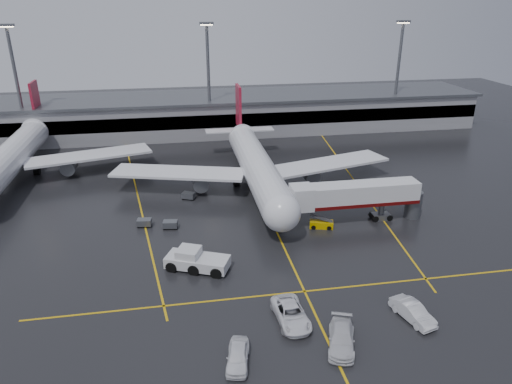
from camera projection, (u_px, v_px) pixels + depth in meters
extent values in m
plane|color=black|center=(267.00, 210.00, 72.67)|extent=(220.00, 220.00, 0.00)
cube|color=gold|center=(267.00, 210.00, 72.66)|extent=(0.25, 90.00, 0.02)
cube|color=gold|center=(305.00, 291.00, 52.66)|extent=(60.00, 0.25, 0.02)
cube|color=gold|center=(137.00, 194.00, 78.56)|extent=(9.99, 69.35, 0.02)
cube|color=gold|center=(354.00, 180.00, 84.63)|extent=(7.57, 69.64, 0.02)
cube|color=gray|center=(229.00, 114.00, 114.77)|extent=(120.00, 18.00, 8.00)
cube|color=black|center=(233.00, 121.00, 106.58)|extent=(120.00, 0.40, 3.00)
cube|color=#595B60|center=(228.00, 96.00, 113.12)|extent=(122.00, 19.00, 0.60)
cylinder|color=#595B60|center=(18.00, 89.00, 98.86)|extent=(0.70, 0.70, 25.00)
cube|color=#595B60|center=(6.00, 25.00, 93.98)|extent=(3.00, 1.20, 0.50)
cube|color=#FFE5B2|center=(6.00, 27.00, 94.09)|extent=(2.60, 0.90, 0.20)
cylinder|color=#595B60|center=(209.00, 83.00, 105.25)|extent=(0.70, 0.70, 25.00)
cube|color=#595B60|center=(206.00, 23.00, 100.37)|extent=(3.00, 1.20, 0.50)
cube|color=#FFE5B2|center=(206.00, 25.00, 100.49)|extent=(2.60, 0.90, 0.20)
cylinder|color=#595B60|center=(397.00, 78.00, 112.45)|extent=(0.70, 0.70, 25.00)
cube|color=#595B60|center=(404.00, 21.00, 107.57)|extent=(3.00, 1.20, 0.50)
cube|color=#FFE5B2|center=(403.00, 23.00, 107.68)|extent=(2.60, 0.90, 0.20)
cylinder|color=silver|center=(257.00, 167.00, 78.33)|extent=(5.20, 36.00, 5.20)
sphere|color=silver|center=(281.00, 213.00, 61.96)|extent=(5.20, 5.20, 5.20)
cone|color=silver|center=(240.00, 131.00, 97.19)|extent=(4.94, 8.00, 4.94)
cube|color=maroon|center=(239.00, 106.00, 96.22)|extent=(0.50, 5.50, 8.50)
cube|color=silver|center=(240.00, 130.00, 97.11)|extent=(14.00, 3.00, 0.25)
cube|color=silver|center=(178.00, 172.00, 78.37)|extent=(22.80, 11.83, 0.40)
cube|color=silver|center=(328.00, 164.00, 82.53)|extent=(22.80, 11.83, 0.40)
cylinder|color=#595B60|center=(200.00, 181.00, 78.56)|extent=(2.60, 4.50, 2.60)
cylinder|color=#595B60|center=(310.00, 174.00, 81.60)|extent=(2.60, 4.50, 2.60)
cylinder|color=#595B60|center=(276.00, 224.00, 65.92)|extent=(0.56, 0.56, 2.00)
cylinder|color=#595B60|center=(236.00, 180.00, 81.77)|extent=(0.56, 0.56, 2.00)
cylinder|color=#595B60|center=(272.00, 178.00, 82.80)|extent=(0.56, 0.56, 2.00)
cylinder|color=black|center=(276.00, 228.00, 66.13)|extent=(0.40, 1.10, 1.10)
cylinder|color=black|center=(236.00, 182.00, 81.94)|extent=(1.00, 1.40, 1.40)
cylinder|color=black|center=(272.00, 180.00, 82.97)|extent=(1.00, 1.40, 1.40)
cylinder|color=silver|center=(10.00, 159.00, 82.52)|extent=(5.20, 36.00, 5.20)
cone|color=silver|center=(39.00, 125.00, 101.39)|extent=(4.94, 8.00, 4.94)
cube|color=maroon|center=(36.00, 102.00, 100.41)|extent=(0.50, 5.50, 8.50)
cube|color=silver|center=(38.00, 125.00, 101.31)|extent=(14.00, 3.00, 0.25)
cube|color=silver|center=(89.00, 155.00, 86.73)|extent=(22.80, 11.83, 0.40)
cylinder|color=#595B60|center=(69.00, 166.00, 85.80)|extent=(2.60, 4.50, 2.60)
cylinder|color=#595B60|center=(37.00, 169.00, 86.99)|extent=(0.56, 0.56, 2.00)
cylinder|color=black|center=(0.00, 173.00, 86.14)|extent=(1.00, 1.40, 1.40)
cylinder|color=black|center=(37.00, 171.00, 87.16)|extent=(1.00, 1.40, 1.40)
cube|color=silver|center=(357.00, 193.00, 67.44)|extent=(18.00, 3.20, 3.00)
cube|color=#500606|center=(356.00, 202.00, 67.94)|extent=(18.00, 3.30, 0.50)
cube|color=silver|center=(302.00, 197.00, 66.13)|extent=(3.00, 3.40, 3.30)
cylinder|color=#595B60|center=(381.00, 210.00, 69.19)|extent=(0.80, 0.80, 3.00)
cube|color=#595B60|center=(381.00, 216.00, 69.60)|extent=(2.60, 1.60, 0.90)
cylinder|color=#595B60|center=(413.00, 204.00, 69.80)|extent=(2.40, 2.40, 4.00)
cylinder|color=black|center=(373.00, 217.00, 69.42)|extent=(0.90, 1.80, 0.90)
cylinder|color=black|center=(388.00, 216.00, 69.77)|extent=(0.90, 1.80, 0.90)
cube|color=silver|center=(198.00, 262.00, 56.71)|extent=(8.14, 5.79, 1.30)
cube|color=silver|center=(189.00, 253.00, 56.53)|extent=(3.41, 3.41, 1.08)
cube|color=black|center=(189.00, 253.00, 56.53)|extent=(3.07, 3.07, 0.97)
cylinder|color=black|center=(176.00, 261.00, 57.46)|extent=(2.58, 3.53, 1.40)
cylinder|color=black|center=(198.00, 264.00, 56.85)|extent=(2.58, 3.53, 1.40)
cylinder|color=black|center=(220.00, 267.00, 56.25)|extent=(2.58, 3.53, 1.40)
cube|color=#C39A00|center=(321.00, 224.00, 67.03)|extent=(3.55, 2.22, 1.01)
cube|color=#595B60|center=(322.00, 218.00, 66.66)|extent=(3.29, 1.66, 1.15)
cylinder|color=black|center=(313.00, 225.00, 67.22)|extent=(1.04, 1.67, 0.64)
cylinder|color=black|center=(329.00, 226.00, 67.01)|extent=(1.04, 1.67, 0.64)
imported|color=white|center=(291.00, 314.00, 47.52)|extent=(3.29, 6.50, 1.76)
imported|color=silver|center=(341.00, 338.00, 44.19)|extent=(4.18, 6.33, 1.70)
imported|color=silver|center=(413.00, 312.00, 47.85)|extent=(3.23, 5.62, 1.75)
imported|color=white|center=(238.00, 356.00, 42.06)|extent=(2.91, 5.09, 1.63)
cube|color=#595B60|center=(170.00, 224.00, 66.77)|extent=(2.17, 1.58, 0.90)
cylinder|color=black|center=(164.00, 229.00, 66.48)|extent=(0.40, 0.20, 0.40)
cylinder|color=black|center=(176.00, 229.00, 66.51)|extent=(0.40, 0.20, 0.40)
cylinder|color=black|center=(165.00, 226.00, 67.40)|extent=(0.40, 0.20, 0.40)
cylinder|color=black|center=(177.00, 225.00, 67.44)|extent=(0.40, 0.20, 0.40)
cube|color=#595B60|center=(144.00, 222.00, 67.34)|extent=(2.16, 1.56, 0.90)
cylinder|color=black|center=(138.00, 227.00, 67.03)|extent=(0.40, 0.20, 0.40)
cylinder|color=black|center=(150.00, 227.00, 67.09)|extent=(0.40, 0.20, 0.40)
cylinder|color=black|center=(140.00, 224.00, 67.96)|extent=(0.40, 0.20, 0.40)
cylinder|color=black|center=(151.00, 223.00, 68.01)|extent=(0.40, 0.20, 0.40)
cube|color=#595B60|center=(189.00, 195.00, 76.41)|extent=(2.36, 2.02, 0.90)
cylinder|color=black|center=(183.00, 199.00, 76.33)|extent=(0.40, 0.20, 0.40)
cylinder|color=black|center=(192.00, 200.00, 75.96)|extent=(0.40, 0.20, 0.40)
cylinder|color=black|center=(185.00, 196.00, 77.23)|extent=(0.40, 0.20, 0.40)
cylinder|color=black|center=(194.00, 197.00, 76.85)|extent=(0.40, 0.20, 0.40)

